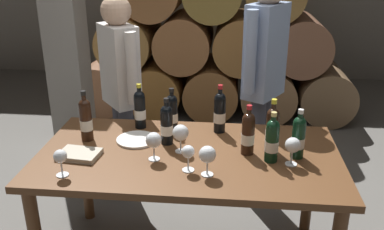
{
  "coord_description": "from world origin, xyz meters",
  "views": [
    {
      "loc": [
        0.23,
        -2.13,
        1.86
      ],
      "look_at": [
        0.0,
        0.2,
        0.91
      ],
      "focal_mm": 39.81,
      "sensor_mm": 36.0,
      "label": 1
    }
  ],
  "objects_px": {
    "wine_glass_1": "(181,133)",
    "wine_bottle_0": "(220,112)",
    "wine_bottle_6": "(298,137)",
    "wine_glass_3": "(60,158)",
    "serving_plate": "(137,140)",
    "wine_glass_0": "(188,153)",
    "wine_glass_2": "(207,155)",
    "wine_bottle_5": "(140,109)",
    "wine_bottle_1": "(272,130)",
    "wine_bottle_8": "(272,140)",
    "wine_bottle_4": "(248,133)",
    "wine_bottle_2": "(167,124)",
    "wine_bottle_3": "(172,112)",
    "dining_table": "(189,167)",
    "wine_glass_4": "(293,146)",
    "sommelier_presenting": "(264,70)",
    "taster_seated_left": "(121,84)",
    "wine_bottle_7": "(86,119)",
    "wine_glass_5": "(154,141)",
    "tasting_notebook": "(79,154)"
  },
  "relations": [
    {
      "from": "wine_bottle_8",
      "to": "wine_glass_2",
      "type": "distance_m",
      "value": 0.38
    },
    {
      "from": "wine_bottle_3",
      "to": "wine_glass_2",
      "type": "height_order",
      "value": "wine_bottle_3"
    },
    {
      "from": "wine_glass_2",
      "to": "wine_glass_0",
      "type": "bearing_deg",
      "value": 160.24
    },
    {
      "from": "dining_table",
      "to": "serving_plate",
      "type": "height_order",
      "value": "serving_plate"
    },
    {
      "from": "wine_bottle_2",
      "to": "wine_bottle_8",
      "type": "bearing_deg",
      "value": -15.1
    },
    {
      "from": "wine_bottle_5",
      "to": "wine_bottle_1",
      "type": "bearing_deg",
      "value": -18.1
    },
    {
      "from": "wine_bottle_0",
      "to": "wine_bottle_1",
      "type": "relative_size",
      "value": 0.97
    },
    {
      "from": "wine_bottle_1",
      "to": "wine_bottle_5",
      "type": "bearing_deg",
      "value": 161.9
    },
    {
      "from": "wine_bottle_0",
      "to": "wine_bottle_8",
      "type": "height_order",
      "value": "wine_bottle_0"
    },
    {
      "from": "wine_glass_2",
      "to": "serving_plate",
      "type": "xyz_separation_m",
      "value": [
        -0.45,
        0.36,
        -0.11
      ]
    },
    {
      "from": "wine_bottle_0",
      "to": "sommelier_presenting",
      "type": "xyz_separation_m",
      "value": [
        0.29,
        0.44,
        0.15
      ]
    },
    {
      "from": "wine_bottle_8",
      "to": "wine_bottle_4",
      "type": "bearing_deg",
      "value": 148.81
    },
    {
      "from": "wine_bottle_5",
      "to": "wine_bottle_8",
      "type": "relative_size",
      "value": 1.03
    },
    {
      "from": "wine_bottle_7",
      "to": "tasting_notebook",
      "type": "bearing_deg",
      "value": -83.38
    },
    {
      "from": "wine_bottle_4",
      "to": "tasting_notebook",
      "type": "relative_size",
      "value": 1.31
    },
    {
      "from": "wine_bottle_0",
      "to": "wine_bottle_5",
      "type": "relative_size",
      "value": 1.05
    },
    {
      "from": "wine_bottle_7",
      "to": "wine_glass_2",
      "type": "distance_m",
      "value": 0.82
    },
    {
      "from": "wine_bottle_0",
      "to": "wine_bottle_4",
      "type": "distance_m",
      "value": 0.33
    },
    {
      "from": "wine_glass_2",
      "to": "wine_bottle_8",
      "type": "bearing_deg",
      "value": 29.37
    },
    {
      "from": "dining_table",
      "to": "wine_glass_0",
      "type": "xyz_separation_m",
      "value": [
        0.02,
        -0.2,
        0.19
      ]
    },
    {
      "from": "wine_bottle_7",
      "to": "wine_glass_2",
      "type": "relative_size",
      "value": 1.91
    },
    {
      "from": "wine_bottle_1",
      "to": "wine_glass_5",
      "type": "relative_size",
      "value": 1.96
    },
    {
      "from": "wine_glass_1",
      "to": "wine_bottle_0",
      "type": "bearing_deg",
      "value": 55.55
    },
    {
      "from": "wine_bottle_6",
      "to": "wine_glass_5",
      "type": "height_order",
      "value": "wine_bottle_6"
    },
    {
      "from": "wine_glass_3",
      "to": "wine_bottle_7",
      "type": "bearing_deg",
      "value": 91.42
    },
    {
      "from": "wine_glass_4",
      "to": "wine_glass_5",
      "type": "bearing_deg",
      "value": -178.85
    },
    {
      "from": "wine_bottle_2",
      "to": "serving_plate",
      "type": "xyz_separation_m",
      "value": [
        -0.19,
        0.02,
        -0.12
      ]
    },
    {
      "from": "wine_bottle_5",
      "to": "wine_glass_5",
      "type": "height_order",
      "value": "wine_bottle_5"
    },
    {
      "from": "wine_bottle_1",
      "to": "wine_glass_0",
      "type": "bearing_deg",
      "value": -149.09
    },
    {
      "from": "taster_seated_left",
      "to": "wine_bottle_1",
      "type": "bearing_deg",
      "value": -32.47
    },
    {
      "from": "wine_glass_2",
      "to": "sommelier_presenting",
      "type": "height_order",
      "value": "sommelier_presenting"
    },
    {
      "from": "wine_bottle_0",
      "to": "wine_bottle_6",
      "type": "relative_size",
      "value": 1.09
    },
    {
      "from": "wine_bottle_2",
      "to": "wine_glass_5",
      "type": "xyz_separation_m",
      "value": [
        -0.04,
        -0.21,
        -0.01
      ]
    },
    {
      "from": "wine_bottle_6",
      "to": "sommelier_presenting",
      "type": "xyz_separation_m",
      "value": [
        -0.15,
        0.74,
        0.16
      ]
    },
    {
      "from": "wine_bottle_1",
      "to": "wine_bottle_4",
      "type": "xyz_separation_m",
      "value": [
        -0.13,
        -0.04,
        -0.01
      ]
    },
    {
      "from": "wine_bottle_3",
      "to": "tasting_notebook",
      "type": "relative_size",
      "value": 1.26
    },
    {
      "from": "wine_glass_4",
      "to": "wine_glass_0",
      "type": "bearing_deg",
      "value": -167.71
    },
    {
      "from": "wine_glass_5",
      "to": "wine_glass_0",
      "type": "bearing_deg",
      "value": -27.42
    },
    {
      "from": "wine_glass_3",
      "to": "sommelier_presenting",
      "type": "bearing_deg",
      "value": 45.02
    },
    {
      "from": "wine_bottle_2",
      "to": "wine_bottle_4",
      "type": "bearing_deg",
      "value": -10.19
    },
    {
      "from": "wine_bottle_6",
      "to": "wine_glass_3",
      "type": "distance_m",
      "value": 1.26
    },
    {
      "from": "dining_table",
      "to": "wine_glass_1",
      "type": "distance_m",
      "value": 0.21
    },
    {
      "from": "serving_plate",
      "to": "wine_glass_0",
      "type": "bearing_deg",
      "value": -43.37
    },
    {
      "from": "wine_bottle_5",
      "to": "wine_bottle_6",
      "type": "height_order",
      "value": "wine_bottle_5"
    },
    {
      "from": "wine_bottle_7",
      "to": "wine_bottle_8",
      "type": "relative_size",
      "value": 1.09
    },
    {
      "from": "dining_table",
      "to": "wine_glass_5",
      "type": "bearing_deg",
      "value": -151.57
    },
    {
      "from": "wine_glass_0",
      "to": "taster_seated_left",
      "type": "height_order",
      "value": "taster_seated_left"
    },
    {
      "from": "wine_bottle_2",
      "to": "wine_bottle_3",
      "type": "height_order",
      "value": "wine_bottle_2"
    },
    {
      "from": "dining_table",
      "to": "wine_glass_2",
      "type": "distance_m",
      "value": 0.34
    },
    {
      "from": "wine_bottle_4",
      "to": "wine_glass_5",
      "type": "xyz_separation_m",
      "value": [
        -0.51,
        -0.12,
        -0.01
      ]
    }
  ]
}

